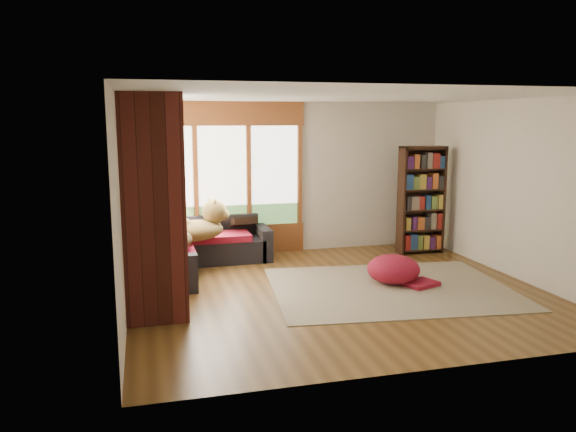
{
  "coord_description": "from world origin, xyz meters",
  "views": [
    {
      "loc": [
        -2.51,
        -6.92,
        2.31
      ],
      "look_at": [
        -0.53,
        0.68,
        0.95
      ],
      "focal_mm": 35.0,
      "sensor_mm": 36.0,
      "label": 1
    }
  ],
  "objects": [
    {
      "name": "windows_back",
      "position": [
        -1.2,
        2.47,
        1.35
      ],
      "size": [
        2.82,
        0.1,
        1.9
      ],
      "color": "brown",
      "rests_on": "wall_back"
    },
    {
      "name": "area_rug",
      "position": [
        0.74,
        -0.05,
        0.01
      ],
      "size": [
        3.49,
        2.82,
        0.01
      ],
      "primitive_type": "cube",
      "rotation": [
        0.0,
        0.0,
        -0.11
      ],
      "color": "beige",
      "rests_on": "ground"
    },
    {
      "name": "wall_right",
      "position": [
        2.75,
        0.0,
        1.3
      ],
      "size": [
        0.04,
        5.0,
        2.6
      ],
      "primitive_type": "cube",
      "color": "silver",
      "rests_on": "ground"
    },
    {
      "name": "wall_back",
      "position": [
        0.0,
        2.5,
        1.3
      ],
      "size": [
        5.5,
        0.04,
        2.6
      ],
      "primitive_type": "cube",
      "color": "silver",
      "rests_on": "ground"
    },
    {
      "name": "sectional_sofa",
      "position": [
        -1.95,
        1.7,
        0.3
      ],
      "size": [
        2.2,
        2.2,
        0.8
      ],
      "rotation": [
        0.0,
        0.0,
        0.01
      ],
      "color": "black",
      "rests_on": "ground"
    },
    {
      "name": "dog_tan",
      "position": [
        -1.71,
        1.55,
        0.81
      ],
      "size": [
        1.08,
        0.8,
        0.54
      ],
      "rotation": [
        0.0,
        0.0,
        0.23
      ],
      "color": "olive",
      "rests_on": "sectional_sofa"
    },
    {
      "name": "throw_pillows",
      "position": [
        -1.92,
        1.85,
        0.75
      ],
      "size": [
        1.98,
        1.68,
        0.45
      ],
      "color": "black",
      "rests_on": "sectional_sofa"
    },
    {
      "name": "windows_left",
      "position": [
        -2.72,
        1.2,
        1.35
      ],
      "size": [
        0.1,
        2.62,
        1.9
      ],
      "color": "brown",
      "rests_on": "wall_left"
    },
    {
      "name": "wall_left",
      "position": [
        -2.75,
        0.0,
        1.3
      ],
      "size": [
        0.04,
        5.0,
        2.6
      ],
      "primitive_type": "cube",
      "color": "silver",
      "rests_on": "ground"
    },
    {
      "name": "bookshelf",
      "position": [
        2.14,
        1.77,
        0.93
      ],
      "size": [
        0.8,
        0.27,
        1.86
      ],
      "color": "black",
      "rests_on": "ground"
    },
    {
      "name": "ceiling",
      "position": [
        0.0,
        0.0,
        2.6
      ],
      "size": [
        5.5,
        5.5,
        0.0
      ],
      "primitive_type": "plane",
      "color": "white"
    },
    {
      "name": "dog_brindle",
      "position": [
        -2.12,
        1.15,
        0.77
      ],
      "size": [
        0.6,
        0.9,
        0.47
      ],
      "rotation": [
        0.0,
        0.0,
        1.67
      ],
      "color": "#372718",
      "rests_on": "sectional_sofa"
    },
    {
      "name": "brick_chimney",
      "position": [
        -2.4,
        -0.35,
        1.3
      ],
      "size": [
        0.7,
        0.7,
        2.6
      ],
      "primitive_type": "cube",
      "color": "#471914",
      "rests_on": "ground"
    },
    {
      "name": "floor",
      "position": [
        0.0,
        0.0,
        0.0
      ],
      "size": [
        5.5,
        5.5,
        0.0
      ],
      "primitive_type": "plane",
      "color": "#543717",
      "rests_on": "ground"
    },
    {
      "name": "roller_blind",
      "position": [
        -2.69,
        2.03,
        1.75
      ],
      "size": [
        0.03,
        0.72,
        0.9
      ],
      "primitive_type": "cube",
      "color": "#7A945C",
      "rests_on": "wall_left"
    },
    {
      "name": "pouf",
      "position": [
        0.9,
        0.19,
        0.21
      ],
      "size": [
        0.88,
        0.88,
        0.4
      ],
      "primitive_type": "ellipsoid",
      "rotation": [
        0.0,
        0.0,
        -0.2
      ],
      "color": "maroon",
      "rests_on": "area_rug"
    },
    {
      "name": "wall_front",
      "position": [
        0.0,
        -2.5,
        1.3
      ],
      "size": [
        5.5,
        0.04,
        2.6
      ],
      "primitive_type": "cube",
      "color": "silver",
      "rests_on": "ground"
    }
  ]
}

